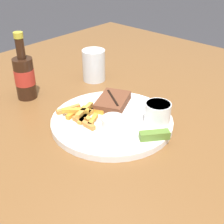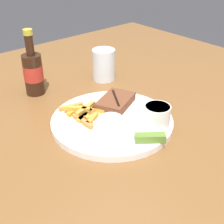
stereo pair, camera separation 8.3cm
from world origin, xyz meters
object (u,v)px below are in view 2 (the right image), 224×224
(dinner_plate, at_px, (112,121))
(beer_bottle, at_px, (33,72))
(pickle_spear, at_px, (150,138))
(fork_utensil, at_px, (80,123))
(salt_shaker, at_px, (35,67))
(coleslaw_cup, at_px, (157,115))
(dipping_sauce_cup, at_px, (111,122))
(drinking_glass, at_px, (104,65))
(steak_portion, at_px, (116,102))

(dinner_plate, height_order, beer_bottle, beer_bottle)
(pickle_spear, height_order, fork_utensil, pickle_spear)
(salt_shaker, bearing_deg, coleslaw_cup, -83.92)
(dipping_sauce_cup, height_order, drinking_glass, drinking_glass)
(salt_shaker, bearing_deg, dinner_plate, -90.93)
(pickle_spear, relative_size, beer_bottle, 0.34)
(coleslaw_cup, bearing_deg, dipping_sauce_cup, 144.43)
(dinner_plate, distance_m, dipping_sauce_cup, 0.05)
(dipping_sauce_cup, xyz_separation_m, drinking_glass, (0.21, 0.28, 0.02))
(dipping_sauce_cup, bearing_deg, salt_shaker, 85.10)
(pickle_spear, xyz_separation_m, beer_bottle, (-0.06, 0.44, 0.05))
(fork_utensil, distance_m, beer_bottle, 0.27)
(dinner_plate, relative_size, pickle_spear, 4.60)
(pickle_spear, distance_m, beer_bottle, 0.45)
(dinner_plate, relative_size, fork_utensil, 2.58)
(beer_bottle, distance_m, salt_shaker, 0.15)
(dipping_sauce_cup, xyz_separation_m, pickle_spear, (0.03, -0.11, -0.01))
(dinner_plate, relative_size, dipping_sauce_cup, 5.59)
(dinner_plate, height_order, coleslaw_cup, coleslaw_cup)
(steak_portion, bearing_deg, drinking_glass, 58.84)
(drinking_glass, bearing_deg, coleslaw_cup, -107.66)
(fork_utensil, relative_size, salt_shaker, 1.96)
(pickle_spear, bearing_deg, coleslaw_cup, 30.47)
(beer_bottle, bearing_deg, steak_portion, -65.17)
(dinner_plate, height_order, drinking_glass, drinking_glass)
(steak_portion, distance_m, salt_shaker, 0.38)
(dinner_plate, bearing_deg, dipping_sauce_cup, -133.89)
(dinner_plate, height_order, fork_utensil, fork_utensil)
(fork_utensil, xyz_separation_m, drinking_glass, (0.25, 0.21, 0.03))
(dinner_plate, height_order, steak_portion, steak_portion)
(fork_utensil, bearing_deg, dinner_plate, 0.00)
(fork_utensil, bearing_deg, coleslaw_cup, -20.21)
(steak_portion, distance_m, beer_bottle, 0.29)
(dipping_sauce_cup, distance_m, beer_bottle, 0.34)
(pickle_spear, height_order, salt_shaker, salt_shaker)
(steak_portion, relative_size, beer_bottle, 0.67)
(coleslaw_cup, bearing_deg, beer_bottle, 107.33)
(steak_portion, height_order, coleslaw_cup, coleslaw_cup)
(steak_portion, height_order, salt_shaker, salt_shaker)
(dinner_plate, xyz_separation_m, drinking_glass, (0.17, 0.24, 0.04))
(steak_portion, bearing_deg, fork_utensil, -174.77)
(dinner_plate, bearing_deg, coleslaw_cup, -58.29)
(fork_utensil, bearing_deg, steak_portion, 28.74)
(dipping_sauce_cup, height_order, salt_shaker, salt_shaker)
(steak_portion, xyz_separation_m, salt_shaker, (-0.05, 0.38, 0.00))
(beer_bottle, xyz_separation_m, salt_shaker, (0.07, 0.12, -0.04))
(fork_utensil, xyz_separation_m, beer_bottle, (0.02, 0.27, 0.05))
(pickle_spear, xyz_separation_m, fork_utensil, (-0.08, 0.17, -0.01))
(coleslaw_cup, bearing_deg, drinking_glass, 72.34)
(beer_bottle, height_order, drinking_glass, beer_bottle)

